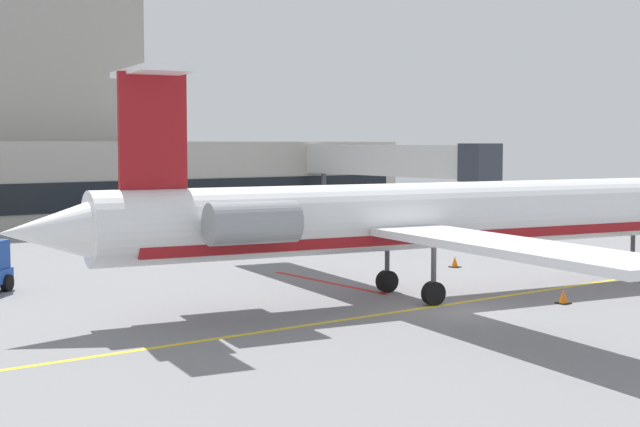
% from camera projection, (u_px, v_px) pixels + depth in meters
% --- Properties ---
extents(ground, '(120.00, 120.00, 0.11)m').
position_uv_depth(ground, '(449.00, 313.00, 32.80)').
color(ground, slate).
extents(terminal_building, '(61.52, 13.32, 20.12)m').
position_uv_depth(terminal_building, '(14.00, 130.00, 69.87)').
color(terminal_building, '#ADA89E').
rests_on(terminal_building, ground).
extents(jet_bridge_west, '(2.40, 20.55, 6.10)m').
position_uv_depth(jet_bridge_west, '(398.00, 161.00, 69.46)').
color(jet_bridge_west, silver).
rests_on(jet_bridge_west, ground).
extents(regional_jet, '(32.83, 27.79, 8.57)m').
position_uv_depth(regional_jet, '(426.00, 217.00, 35.64)').
color(regional_jet, white).
rests_on(regional_jet, ground).
extents(belt_loader, '(3.50, 2.69, 1.91)m').
position_uv_depth(belt_loader, '(365.00, 232.00, 53.47)').
color(belt_loader, '#19389E').
rests_on(belt_loader, ground).
extents(safety_cone_alpha, '(0.47, 0.47, 0.55)m').
position_uv_depth(safety_cone_alpha, '(563.00, 297.00, 34.34)').
color(safety_cone_alpha, orange).
rests_on(safety_cone_alpha, ground).
extents(safety_cone_bravo, '(0.47, 0.47, 0.55)m').
position_uv_depth(safety_cone_bravo, '(455.00, 262.00, 44.48)').
color(safety_cone_bravo, orange).
rests_on(safety_cone_bravo, ground).
extents(safety_cone_charlie, '(0.47, 0.47, 0.55)m').
position_uv_depth(safety_cone_charlie, '(587.00, 266.00, 43.06)').
color(safety_cone_charlie, orange).
rests_on(safety_cone_charlie, ground).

